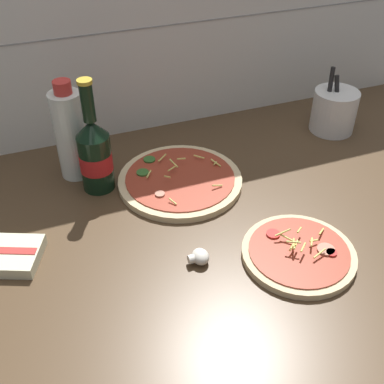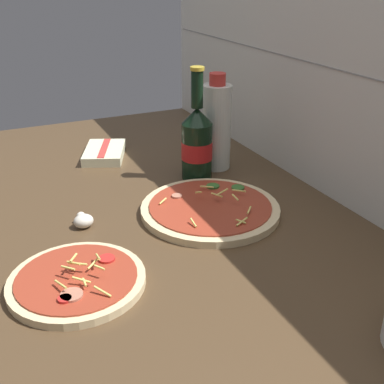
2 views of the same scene
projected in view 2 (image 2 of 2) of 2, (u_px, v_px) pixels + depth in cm
name	position (u px, v px, depth cm)	size (l,w,h in cm)	color
counter_slab	(135.00, 245.00, 90.78)	(160.00, 90.00, 2.50)	#4C3823
tile_backsplash	(345.00, 71.00, 95.87)	(160.00, 1.13, 60.00)	silver
pizza_near	(77.00, 281.00, 76.97)	(22.01, 22.01, 4.53)	beige
pizza_far	(210.00, 209.00, 99.62)	(28.77, 28.77, 4.32)	beige
beer_bottle	(197.00, 142.00, 112.80)	(7.36, 7.36, 26.44)	black
oil_bottle	(216.00, 126.00, 117.93)	(7.12, 7.12, 23.75)	silver
mushroom_left	(83.00, 221.00, 93.97)	(4.07, 3.88, 2.72)	white
dish_towel	(105.00, 152.00, 128.64)	(18.23, 15.21, 2.56)	beige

